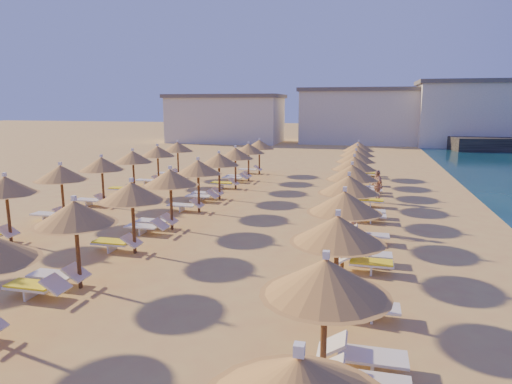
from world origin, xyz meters
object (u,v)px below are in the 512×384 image
(parasol_row_west, at_px, (170,178))
(beachgoer_c, at_px, (377,186))
(beachgoer_a, at_px, (353,209))
(parasol_row_east, at_px, (349,186))

(parasol_row_west, xyz_separation_m, beachgoer_c, (8.49, 7.64, -1.30))
(parasol_row_west, distance_m, beachgoer_a, 7.67)
(parasol_row_east, bearing_deg, beachgoer_a, 84.12)
(beachgoer_c, bearing_deg, parasol_row_west, -74.53)
(beachgoer_a, bearing_deg, beachgoer_c, 171.78)
(parasol_row_east, relative_size, parasol_row_west, 1.00)
(parasol_row_east, xyz_separation_m, parasol_row_west, (-7.27, 0.00, 0.00))
(parasol_row_east, height_order, beachgoer_c, parasol_row_east)
(parasol_row_west, bearing_deg, parasol_row_east, 0.00)
(parasol_row_west, bearing_deg, beachgoer_c, 41.98)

